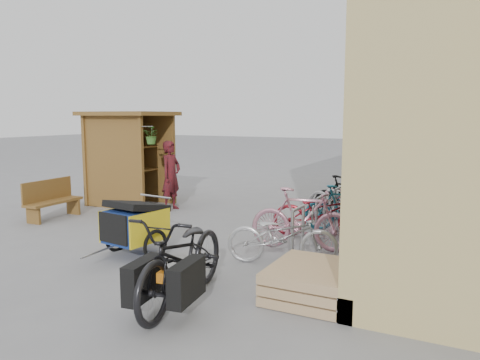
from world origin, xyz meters
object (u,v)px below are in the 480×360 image
at_px(bike_2, 322,213).
at_px(shopping_carts, 406,176).
at_px(bike_0, 282,236).
at_px(bike_7, 368,192).
at_px(pallet_stack, 312,282).
at_px(bike_5, 346,198).
at_px(kiosk, 126,145).
at_px(bench, 51,199).
at_px(bike_1, 302,219).
at_px(child_trailer, 135,223).
at_px(bike_6, 361,195).
at_px(person_kiosk, 171,176).
at_px(cargo_bike, 183,258).
at_px(bike_3, 343,209).
at_px(bike_4, 344,201).

bearing_deg(bike_2, shopping_carts, -23.20).
height_order(bike_0, bike_7, bike_0).
distance_m(pallet_stack, bike_5, 4.68).
relative_size(shopping_carts, bike_5, 1.20).
height_order(bike_2, bike_5, bike_5).
distance_m(kiosk, shopping_carts, 7.77).
distance_m(bench, shopping_carts, 9.37).
bearing_deg(bike_1, bike_7, -12.86).
relative_size(child_trailer, bike_6, 0.92).
bearing_deg(bike_0, bike_2, -18.23).
bearing_deg(pallet_stack, bike_2, 104.79).
bearing_deg(person_kiosk, child_trailer, -151.55).
bearing_deg(bike_0, cargo_bike, 149.43).
distance_m(bike_1, bike_2, 0.94).
xyz_separation_m(pallet_stack, cargo_bike, (-1.35, -0.88, 0.36)).
distance_m(bike_3, bike_7, 2.49).
xyz_separation_m(bike_3, bike_4, (-0.22, 0.86, 0.02)).
relative_size(pallet_stack, shopping_carts, 0.61).
xyz_separation_m(person_kiosk, bike_4, (4.14, 0.49, -0.36)).
bearing_deg(bench, bike_6, 27.61).
height_order(person_kiosk, bike_1, person_kiosk).
relative_size(person_kiosk, bike_4, 0.91).
distance_m(bench, bike_1, 5.84).
height_order(person_kiosk, bike_0, person_kiosk).
distance_m(kiosk, person_kiosk, 1.58).
bearing_deg(bike_2, child_trailer, 120.69).
distance_m(kiosk, bike_0, 6.21).
bearing_deg(bike_0, child_trailer, 89.38).
relative_size(cargo_bike, bike_1, 1.27).
distance_m(pallet_stack, cargo_bike, 1.65).
xyz_separation_m(bench, bike_4, (5.95, 2.54, 0.04)).
bearing_deg(bike_7, kiosk, 92.42).
bearing_deg(bike_2, cargo_bike, 156.25).
bearing_deg(bike_2, pallet_stack, 179.68).
bearing_deg(cargo_bike, bike_2, 73.81).
height_order(bench, bike_0, bike_0).
relative_size(bike_2, bike_6, 1.01).
bearing_deg(bike_0, bike_1, -16.42).
bearing_deg(bike_6, pallet_stack, 173.39).
bearing_deg(bike_3, bike_4, 11.47).
height_order(bike_4, bike_6, bike_4).
height_order(kiosk, child_trailer, kiosk).
height_order(bike_2, bike_7, bike_2).
xyz_separation_m(bench, person_kiosk, (1.81, 2.05, 0.40)).
xyz_separation_m(person_kiosk, bike_1, (4.03, -1.84, -0.31)).
bearing_deg(shopping_carts, bench, -135.39).
bearing_deg(bike_2, bench, 85.94).
bearing_deg(bike_5, bike_2, -166.12).
height_order(pallet_stack, bench, bench).
bearing_deg(kiosk, shopping_carts, 35.53).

